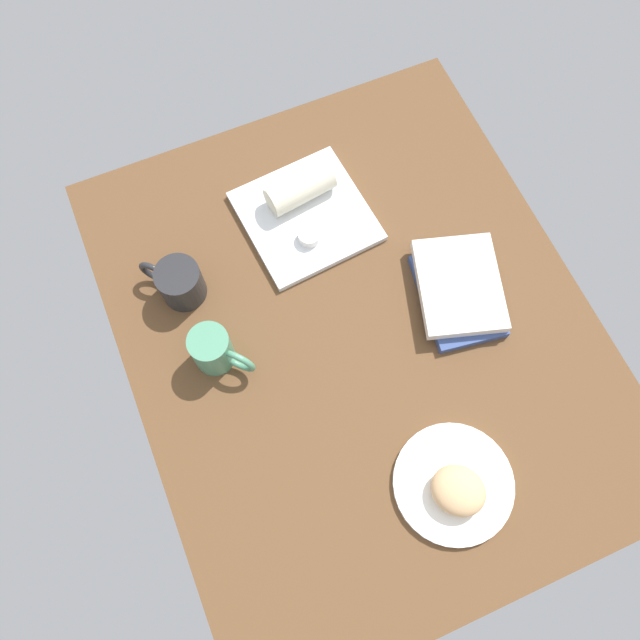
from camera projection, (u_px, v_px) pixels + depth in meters
The scene contains 9 objects.
dining_table at pixel (359, 334), 125.48cm from camera, with size 110.00×90.00×4.00cm, color brown.
round_plate at pixel (453, 484), 112.74cm from camera, with size 21.87×21.87×1.40cm, color white.
scone_pastry at pixel (458, 491), 109.20cm from camera, with size 9.80×8.78×5.04cm, color #DCAC77.
square_plate at pixel (304, 217), 131.56cm from camera, with size 25.17×25.17×1.60cm, color white.
sauce_cup at pixel (309, 236), 127.79cm from camera, with size 4.52×4.52×2.16cm.
breakfast_wrap at pixel (300, 188), 129.43cm from camera, with size 6.23×6.23×14.24cm, color beige.
book_stack at pixel (459, 290), 124.17cm from camera, with size 24.69×21.31×4.40cm.
coffee_mug at pixel (214, 350), 116.88cm from camera, with size 10.98×10.47×9.98cm.
second_mug at pixel (179, 282), 122.34cm from camera, with size 11.42×11.23×8.77cm.
Camera 1 is at (34.50, -23.13, 120.69)cm, focal length 35.12 mm.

